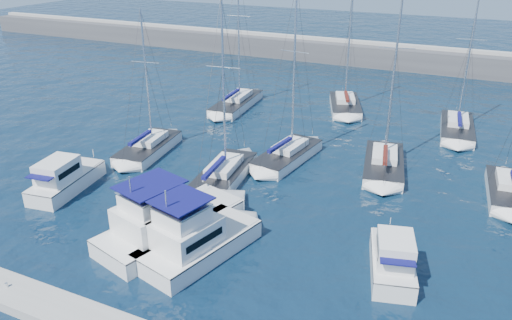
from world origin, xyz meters
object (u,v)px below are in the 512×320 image
at_px(sailboat_mid_a, 149,148).
at_px(sailboat_mid_e, 509,191).
at_px(sailboat_mid_d, 384,164).
at_px(sailboat_back_c, 457,128).
at_px(motor_yacht_port_inner, 166,222).
at_px(motor_yacht_stbd_inner, 194,240).
at_px(sailboat_mid_c, 287,155).
at_px(sailboat_back_b, 345,105).
at_px(motor_yacht_stbd_outer, 393,261).
at_px(sailboat_mid_b, 222,176).
at_px(motor_yacht_port_outer, 64,180).
at_px(sailboat_back_a, 237,103).

height_order(sailboat_mid_a, sailboat_mid_e, sailboat_mid_e).
bearing_deg(sailboat_mid_d, sailboat_back_c, 57.10).
height_order(motor_yacht_port_inner, motor_yacht_stbd_inner, same).
bearing_deg(sailboat_mid_c, sailboat_back_b, 95.37).
relative_size(sailboat_mid_e, sailboat_back_c, 0.96).
bearing_deg(motor_yacht_stbd_outer, sailboat_mid_b, 141.76).
bearing_deg(sailboat_back_c, motor_yacht_port_outer, -140.96).
height_order(sailboat_mid_c, sailboat_mid_d, sailboat_mid_d).
bearing_deg(sailboat_mid_d, sailboat_mid_e, -16.32).
relative_size(motor_yacht_port_inner, sailboat_mid_a, 0.82).
relative_size(sailboat_mid_d, sailboat_back_b, 1.05).
xyz_separation_m(motor_yacht_port_outer, sailboat_back_c, (26.33, 26.16, -0.43)).
bearing_deg(sailboat_back_b, sailboat_mid_d, -82.42).
xyz_separation_m(motor_yacht_stbd_inner, sailboat_mid_a, (-12.23, 12.10, -0.63)).
distance_m(sailboat_mid_e, sailboat_back_b, 22.88).
distance_m(sailboat_mid_e, sailboat_back_a, 30.58).
relative_size(motor_yacht_port_inner, sailboat_back_c, 0.73).
height_order(sailboat_back_a, sailboat_back_b, sailboat_back_a).
distance_m(sailboat_mid_b, sailboat_mid_c, 6.92).
xyz_separation_m(motor_yacht_stbd_outer, sailboat_back_c, (1.39, 26.13, -0.43)).
distance_m(motor_yacht_stbd_outer, sailboat_mid_b, 16.06).
bearing_deg(sailboat_mid_d, sailboat_mid_a, -175.77).
height_order(motor_yacht_stbd_outer, sailboat_back_c, sailboat_back_c).
distance_m(sailboat_mid_a, sailboat_mid_d, 20.86).
distance_m(sailboat_mid_b, sailboat_back_b, 22.50).
bearing_deg(sailboat_back_b, sailboat_mid_a, -142.50).
bearing_deg(sailboat_back_c, motor_yacht_port_inner, -124.42).
bearing_deg(sailboat_mid_e, sailboat_back_c, 105.72).
xyz_separation_m(sailboat_mid_e, sailboat_back_b, (-17.01, 15.30, 0.00)).
distance_m(sailboat_mid_a, sailboat_mid_b, 9.21).
bearing_deg(sailboat_mid_e, sailboat_mid_b, -166.56).
bearing_deg(sailboat_back_c, sailboat_mid_b, -135.05).
xyz_separation_m(sailboat_mid_a, sailboat_mid_c, (12.07, 3.73, 0.03)).
bearing_deg(sailboat_mid_a, sailboat_back_b, 50.04).
height_order(motor_yacht_port_inner, sailboat_back_a, sailboat_back_a).
xyz_separation_m(sailboat_mid_c, sailboat_mid_e, (17.69, 0.72, -0.01)).
distance_m(sailboat_mid_d, sailboat_back_a, 21.41).
xyz_separation_m(motor_yacht_port_inner, sailboat_mid_c, (2.58, 14.81, -0.60)).
height_order(motor_yacht_stbd_inner, sailboat_mid_d, sailboat_mid_d).
bearing_deg(sailboat_mid_e, sailboat_mid_d, 169.67).
bearing_deg(sailboat_back_b, motor_yacht_port_outer, -135.86).
relative_size(motor_yacht_port_outer, sailboat_back_a, 0.43).
bearing_deg(sailboat_back_a, motor_yacht_stbd_outer, -51.32).
bearing_deg(motor_yacht_stbd_outer, motor_yacht_port_outer, 165.56).
xyz_separation_m(motor_yacht_port_inner, sailboat_mid_d, (10.65, 16.47, -0.60)).
height_order(motor_yacht_port_outer, motor_yacht_stbd_outer, same).
distance_m(motor_yacht_stbd_inner, sailboat_mid_e, 24.12).
xyz_separation_m(sailboat_mid_c, sailboat_back_a, (-10.90, 11.58, -0.00)).
height_order(motor_yacht_port_inner, sailboat_mid_a, sailboat_mid_a).
relative_size(sailboat_mid_a, sailboat_back_b, 0.84).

